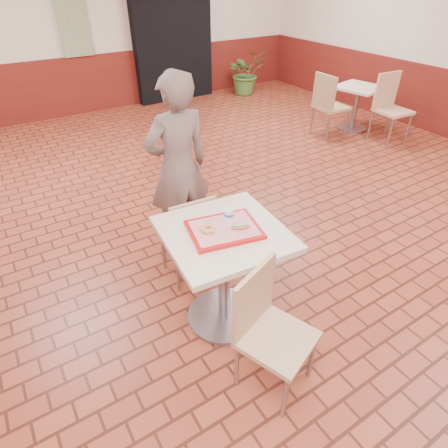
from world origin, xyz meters
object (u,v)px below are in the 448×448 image
second_table (357,101)px  chair_second_front (390,104)px  customer (178,168)px  ring_donut (208,228)px  chair_main_front (268,325)px  long_john_donut (240,226)px  serving_tray (224,230)px  chair_main_back (190,235)px  paper_cup (229,214)px  main_table (224,262)px  chair_second_left (328,103)px  potted_plant (246,72)px

second_table → chair_second_front: chair_second_front is taller
customer → ring_donut: customer is taller
chair_main_front → long_john_donut: size_ratio=6.53×
chair_main_front → serving_tray: bearing=65.1°
long_john_donut → chair_second_front: (4.08, 1.85, -0.33)m
chair_main_back → paper_cup: paper_cup is taller
main_table → chair_second_left: 4.20m
paper_cup → main_table: bearing=-141.2°
paper_cup → potted_plant: 6.27m
paper_cup → chair_second_left: size_ratio=0.08×
paper_cup → chair_second_front: bearing=22.9°
main_table → long_john_donut: size_ratio=6.17×
serving_tray → long_john_donut: long_john_donut is taller
chair_main_back → customer: size_ratio=0.51×
main_table → chair_main_back: chair_main_back is taller
chair_main_front → potted_plant: size_ratio=1.01×
paper_cup → potted_plant: bearing=53.7°
long_john_donut → second_table: size_ratio=0.19×
customer → second_table: bearing=-162.8°
main_table → second_table: bearing=30.0°
second_table → chair_second_left: (-0.66, 0.01, 0.07)m
chair_main_back → serving_tray: serving_tray is taller
chair_main_front → ring_donut: bearing=75.2°
paper_cup → chair_second_front: size_ratio=0.08×
main_table → long_john_donut: bearing=-35.3°
chair_main_back → chair_second_left: (3.45, 1.84, 0.07)m
main_table → chair_second_front: (4.17, 1.79, -0.01)m
chair_main_front → serving_tray: 0.69m
serving_tray → potted_plant: size_ratio=0.53×
chair_main_back → potted_plant: (3.77, 4.56, -0.03)m
customer → second_table: (3.94, 1.32, -0.36)m
chair_second_left → paper_cup: bearing=126.3°
ring_donut → second_table: size_ratio=0.15×
customer → serving_tray: bearing=79.0°
long_john_donut → chair_main_back: bearing=97.8°
customer → paper_cup: customer is taller
main_table → long_john_donut: long_john_donut is taller
chair_main_back → chair_main_front: bearing=91.1°
chair_main_back → ring_donut: (-0.11, -0.52, 0.42)m
serving_tray → second_table: 4.76m
serving_tray → long_john_donut: bearing=-35.3°
chair_main_front → chair_main_back: size_ratio=1.05×
chair_second_front → potted_plant: size_ratio=1.14×
main_table → paper_cup: 0.36m
serving_tray → long_john_donut: (0.09, -0.06, 0.03)m
long_john_donut → customer: bearing=85.4°
ring_donut → chair_main_front: bearing=-84.4°
second_table → potted_plant: bearing=97.0°
chair_main_front → long_john_donut: 0.67m
customer → paper_cup: 0.99m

